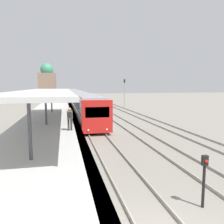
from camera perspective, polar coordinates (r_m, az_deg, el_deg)
platform_canopy at (r=18.71m, az=-16.89°, el=5.04°), size 4.00×22.11×2.85m
person_on_platform at (r=16.04m, az=-10.97°, el=-1.30°), size 0.40×0.40×1.66m
train_near at (r=52.51m, az=-9.49°, el=4.02°), size 2.65×68.78×3.19m
signal_post_near at (r=8.50m, az=22.93°, el=-15.05°), size 0.20×0.22×1.89m
signal_mast_far at (r=43.85m, az=3.26°, el=5.81°), size 0.28×0.29×5.61m
distant_domed_building at (r=58.86m, az=-16.53°, el=6.98°), size 4.26×4.26×10.02m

